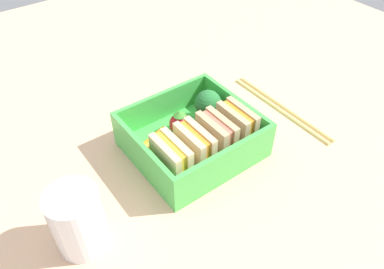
% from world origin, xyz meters
% --- Properties ---
extents(ground_plane, '(1.20, 1.20, 0.02)m').
position_xyz_m(ground_plane, '(0.00, 0.00, -0.01)').
color(ground_plane, '#E1B08A').
extents(bento_tray, '(0.16, 0.15, 0.01)m').
position_xyz_m(bento_tray, '(0.00, 0.00, 0.01)').
color(bento_tray, green).
rests_on(bento_tray, ground_plane).
extents(bento_rim, '(0.16, 0.15, 0.04)m').
position_xyz_m(bento_rim, '(0.00, 0.00, 0.03)').
color(bento_rim, green).
rests_on(bento_rim, bento_tray).
extents(sandwich_left, '(0.03, 0.06, 0.05)m').
position_xyz_m(sandwich_left, '(-0.05, 0.03, 0.04)').
color(sandwich_left, tan).
rests_on(sandwich_left, bento_tray).
extents(sandwich_center_left, '(0.03, 0.06, 0.05)m').
position_xyz_m(sandwich_center_left, '(-0.02, 0.03, 0.04)').
color(sandwich_center_left, tan).
rests_on(sandwich_center_left, bento_tray).
extents(sandwich_center, '(0.03, 0.06, 0.05)m').
position_xyz_m(sandwich_center, '(0.02, 0.03, 0.04)').
color(sandwich_center, '#DDBB89').
rests_on(sandwich_center, bento_tray).
extents(sandwich_center_right, '(0.03, 0.06, 0.05)m').
position_xyz_m(sandwich_center_right, '(0.05, 0.03, 0.04)').
color(sandwich_center_right, beige).
rests_on(sandwich_center_right, bento_tray).
extents(broccoli_floret, '(0.04, 0.04, 0.05)m').
position_xyz_m(broccoli_floret, '(-0.05, -0.03, 0.04)').
color(broccoli_floret, '#98BD65').
rests_on(broccoli_floret, bento_tray).
extents(strawberry_far_left, '(0.03, 0.03, 0.04)m').
position_xyz_m(strawberry_far_left, '(0.00, -0.03, 0.03)').
color(strawberry_far_left, red).
rests_on(strawberry_far_left, bento_tray).
extents(carrot_stick_far_left, '(0.06, 0.03, 0.01)m').
position_xyz_m(carrot_stick_far_left, '(0.04, -0.03, 0.02)').
color(carrot_stick_far_left, orange).
rests_on(carrot_stick_far_left, bento_tray).
extents(chopstick_pair, '(0.02, 0.19, 0.01)m').
position_xyz_m(chopstick_pair, '(-0.16, 0.01, 0.00)').
color(chopstick_pair, '#D6B668').
rests_on(chopstick_pair, ground_plane).
extents(drinking_glass, '(0.05, 0.05, 0.08)m').
position_xyz_m(drinking_glass, '(0.18, 0.04, 0.04)').
color(drinking_glass, white).
rests_on(drinking_glass, ground_plane).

